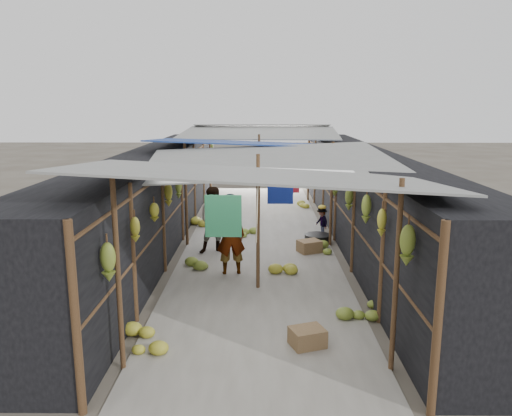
{
  "coord_description": "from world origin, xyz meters",
  "views": [
    {
      "loc": [
        0.04,
        -6.12,
        3.5
      ],
      "look_at": [
        -0.05,
        4.62,
        1.25
      ],
      "focal_mm": 35.0,
      "sensor_mm": 36.0,
      "label": 1
    }
  ],
  "objects_px": {
    "vendor_elderly": "(231,236)",
    "shopper_blue": "(215,221)",
    "black_basin": "(318,238)",
    "crate_near": "(307,338)",
    "vendor_seated": "(322,222)"
  },
  "relations": [
    {
      "from": "crate_near",
      "to": "black_basin",
      "type": "xyz_separation_m",
      "value": [
        0.79,
        5.68,
        -0.04
      ]
    },
    {
      "from": "vendor_elderly",
      "to": "black_basin",
      "type": "bearing_deg",
      "value": -139.32
    },
    {
      "from": "vendor_elderly",
      "to": "vendor_seated",
      "type": "distance_m",
      "value": 3.89
    },
    {
      "from": "black_basin",
      "to": "vendor_elderly",
      "type": "relative_size",
      "value": 0.41
    },
    {
      "from": "vendor_seated",
      "to": "vendor_elderly",
      "type": "bearing_deg",
      "value": -59.73
    },
    {
      "from": "black_basin",
      "to": "vendor_elderly",
      "type": "distance_m",
      "value": 3.34
    },
    {
      "from": "vendor_elderly",
      "to": "crate_near",
      "type": "bearing_deg",
      "value": 102.97
    },
    {
      "from": "shopper_blue",
      "to": "vendor_seated",
      "type": "distance_m",
      "value": 3.22
    },
    {
      "from": "crate_near",
      "to": "vendor_elderly",
      "type": "bearing_deg",
      "value": 92.18
    },
    {
      "from": "vendor_seated",
      "to": "shopper_blue",
      "type": "bearing_deg",
      "value": -82.49
    },
    {
      "from": "crate_near",
      "to": "vendor_seated",
      "type": "distance_m",
      "value": 6.4
    },
    {
      "from": "black_basin",
      "to": "shopper_blue",
      "type": "bearing_deg",
      "value": -158.15
    },
    {
      "from": "crate_near",
      "to": "black_basin",
      "type": "bearing_deg",
      "value": 62.01
    },
    {
      "from": "black_basin",
      "to": "crate_near",
      "type": "bearing_deg",
      "value": -97.87
    },
    {
      "from": "vendor_elderly",
      "to": "shopper_blue",
      "type": "xyz_separation_m",
      "value": [
        -0.45,
        1.47,
        -0.02
      ]
    }
  ]
}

